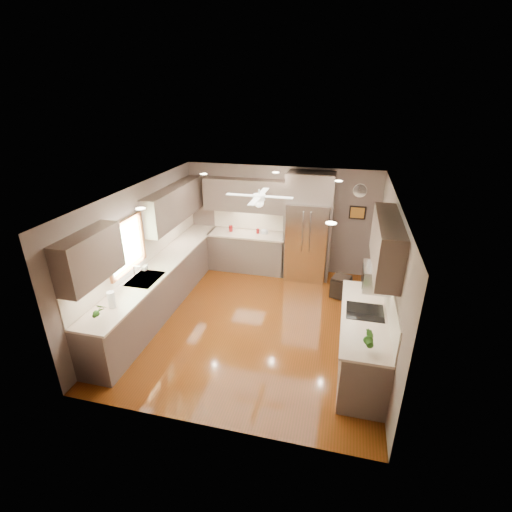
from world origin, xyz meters
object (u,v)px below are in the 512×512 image
at_px(refrigerator, 308,229).
at_px(stool, 341,287).
at_px(potted_plant_left, 97,310).
at_px(potted_plant_right, 368,339).
at_px(canister_d, 258,231).
at_px(paper_towel, 112,300).
at_px(canister_a, 231,228).
at_px(microwave, 377,277).
at_px(bowl, 264,233).
at_px(soap_bottle, 145,267).

relative_size(refrigerator, stool, 5.39).
distance_m(potted_plant_left, potted_plant_right, 3.86).
height_order(potted_plant_left, potted_plant_right, potted_plant_left).
relative_size(canister_d, paper_towel, 0.38).
xyz_separation_m(refrigerator, paper_towel, (-2.62, -3.66, -0.11)).
bearing_deg(canister_a, microwave, -41.07).
xyz_separation_m(potted_plant_left, potted_plant_right, (3.85, 0.25, -0.01)).
relative_size(canister_a, potted_plant_right, 0.49).
relative_size(canister_a, stool, 0.32).
bearing_deg(canister_a, bowl, 1.36).
distance_m(canister_a, bowl, 0.82).
bearing_deg(stool, microwave, -75.71).
bearing_deg(microwave, stool, 104.29).
xyz_separation_m(potted_plant_right, stool, (-0.38, 2.94, -0.85)).
bearing_deg(canister_a, canister_d, 2.36).
distance_m(potted_plant_left, refrigerator, 4.79).
xyz_separation_m(soap_bottle, bowl, (1.73, 2.46, -0.06)).
bearing_deg(potted_plant_left, microwave, 18.11).
xyz_separation_m(canister_d, potted_plant_right, (2.40, -3.84, 0.09)).
bearing_deg(potted_plant_right, microwave, 84.06).
bearing_deg(potted_plant_right, potted_plant_left, -176.26).
height_order(potted_plant_left, stool, potted_plant_left).
height_order(refrigerator, stool, refrigerator).
height_order(canister_d, microwave, microwave).
distance_m(potted_plant_left, paper_towel, 0.34).
relative_size(refrigerator, microwave, 4.45).
distance_m(soap_bottle, paper_towel, 1.29).
bearing_deg(bowl, canister_a, -178.64).
bearing_deg(refrigerator, potted_plant_left, -123.33).
xyz_separation_m(canister_d, potted_plant_left, (-1.45, -4.09, 0.10)).
height_order(canister_a, paper_towel, paper_towel).
distance_m(canister_a, refrigerator, 1.86).
relative_size(canister_d, potted_plant_right, 0.37).
bearing_deg(refrigerator, stool, -43.81).
height_order(canister_d, paper_towel, paper_towel).
xyz_separation_m(canister_d, refrigerator, (1.19, -0.09, 0.19)).
xyz_separation_m(bowl, microwave, (2.36, -2.79, 0.52)).
height_order(soap_bottle, potted_plant_right, potted_plant_right).
bearing_deg(stool, soap_bottle, -156.40).
bearing_deg(microwave, soap_bottle, 175.43).
bearing_deg(microwave, canister_a, 138.93).
bearing_deg(paper_towel, canister_a, 78.25).
distance_m(bowl, stool, 2.20).
distance_m(soap_bottle, microwave, 4.12).
bearing_deg(canister_d, potted_plant_right, -57.93).
relative_size(canister_a, paper_towel, 0.50).
xyz_separation_m(canister_a, potted_plant_left, (-0.78, -4.06, 0.08)).
relative_size(potted_plant_left, bowl, 1.65).
xyz_separation_m(soap_bottle, paper_towel, (0.14, -1.28, 0.06)).
height_order(bowl, refrigerator, refrigerator).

